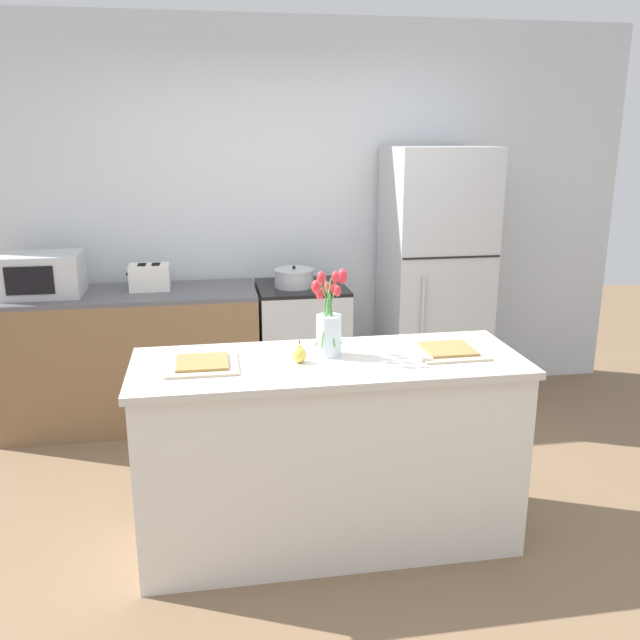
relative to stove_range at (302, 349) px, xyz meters
name	(u,v)px	position (x,y,z in m)	size (l,w,h in m)	color
ground_plane	(328,537)	(-0.10, -1.60, -0.46)	(10.00, 10.00, 0.00)	brown
back_wall	(280,216)	(-0.10, 0.40, 0.89)	(5.20, 0.08, 2.70)	silver
kitchen_island	(329,451)	(-0.10, -1.60, 0.01)	(1.80, 0.66, 0.93)	silver
back_counter	(132,358)	(-1.16, 0.00, 0.00)	(1.68, 0.60, 0.92)	brown
stove_range	(302,349)	(0.00, 0.00, 0.00)	(0.60, 0.61, 0.92)	#B2B5B7
refrigerator	(434,280)	(0.95, 0.00, 0.46)	(0.68, 0.67, 1.84)	#B7BABC
flower_vase	(329,325)	(-0.09, -1.54, 0.62)	(0.17, 0.19, 0.41)	silver
pear_figurine	(299,354)	(-0.24, -1.62, 0.51)	(0.06, 0.06, 0.11)	#E5CC4C
plate_setting_left	(202,364)	(-0.67, -1.59, 0.48)	(0.32, 0.32, 0.02)	beige
plate_setting_right	(448,350)	(0.47, -1.59, 0.48)	(0.32, 0.32, 0.02)	beige
toaster	(150,277)	(-1.01, 0.04, 0.55)	(0.28, 0.18, 0.17)	silver
cooking_pot	(294,278)	(-0.05, -0.03, 0.52)	(0.27, 0.27, 0.15)	#B2B5B7
microwave	(43,275)	(-1.67, 0.00, 0.59)	(0.48, 0.37, 0.27)	#B7BABC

